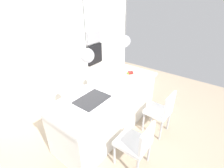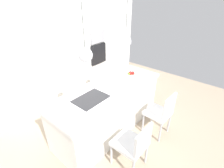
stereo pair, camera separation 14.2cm
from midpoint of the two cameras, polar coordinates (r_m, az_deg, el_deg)
floor at (r=3.59m, az=0.11°, el=-14.30°), size 6.60×6.60×0.00m
back_wall at (r=4.06m, az=-18.38°, el=10.88°), size 6.00×0.10×2.60m
kitchen_island at (r=3.29m, az=0.12°, el=-8.42°), size 2.32×0.87×0.92m
sink_basin at (r=2.76m, az=-5.78°, el=-5.15°), size 0.56×0.40×0.02m
faucet at (r=2.82m, az=-8.98°, el=-1.06°), size 0.02×0.17×0.22m
fruit_bowl at (r=3.45m, az=7.42°, el=2.96°), size 0.28×0.28×0.13m
microwave at (r=4.81m, az=-4.08°, el=15.82°), size 0.54×0.08×0.34m
oven at (r=4.94m, az=-3.88°, el=10.17°), size 0.56×0.08×0.56m
chair_near at (r=2.65m, az=8.92°, el=-19.44°), size 0.43×0.47×0.85m
chair_middle at (r=3.26m, az=17.67°, el=-9.13°), size 0.43×0.44×0.91m
pendant_light_left at (r=2.40m, az=-7.37°, el=9.78°), size 0.21×0.21×0.81m
pendant_light_right at (r=3.10m, az=6.04°, el=14.24°), size 0.21×0.21×0.81m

